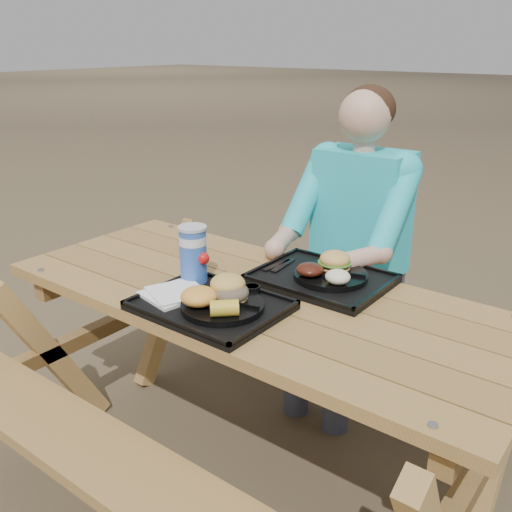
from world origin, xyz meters
The scene contains 18 objects.
ground centered at (0.00, 0.00, 0.00)m, with size 60.00×60.00×0.00m, color #999999.
picnic_table centered at (0.00, 0.00, 0.38)m, with size 1.80×1.49×0.75m, color #999999, non-canonical shape.
tray_near centered at (-0.03, -0.19, 0.76)m, with size 0.45×0.35×0.02m, color black.
tray_far centered at (0.13, 0.21, 0.76)m, with size 0.45×0.35×0.02m, color black.
plate_near centered at (0.02, -0.20, 0.78)m, with size 0.26×0.26×0.02m, color black.
plate_far centered at (0.16, 0.22, 0.78)m, with size 0.26×0.26×0.02m, color black.
napkin_stack centered at (-0.17, -0.23, 0.78)m, with size 0.17×0.17×0.02m, color white.
soda_cup centered at (-0.20, -0.09, 0.86)m, with size 0.09×0.09×0.19m, color #1644A5.
condiment_bbq centered at (-0.03, -0.07, 0.79)m, with size 0.05×0.05×0.03m, color black.
condiment_mustard centered at (0.03, -0.06, 0.79)m, with size 0.05×0.05×0.03m, color yellow.
sandwich centered at (0.02, -0.17, 0.85)m, with size 0.12×0.12×0.12m, color gold, non-canonical shape.
mac_cheese centered at (-0.03, -0.25, 0.82)m, with size 0.11×0.11×0.06m, color #FEB342.
corn_cob centered at (0.08, -0.26, 0.81)m, with size 0.08×0.08×0.05m, color gold, non-canonical shape.
cutlery_far centered at (-0.03, 0.21, 0.77)m, with size 0.03×0.15×0.01m, color black.
burger centered at (0.15, 0.26, 0.84)m, with size 0.11×0.11×0.10m, color #E7AC51, non-canonical shape.
baked_beans centered at (0.12, 0.15, 0.81)m, with size 0.10×0.10×0.04m, color #45170D.
potato_salad centered at (0.23, 0.15, 0.81)m, with size 0.08×0.08×0.05m, color white.
diner centered at (0.01, 0.70, 0.64)m, with size 0.48×0.84×1.28m, color #1BC2AF, non-canonical shape.
Camera 1 is at (1.08, -1.40, 1.54)m, focal length 40.00 mm.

